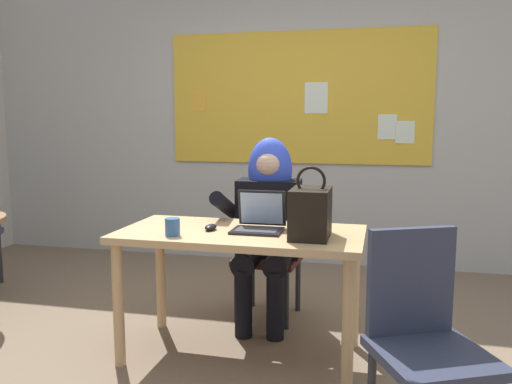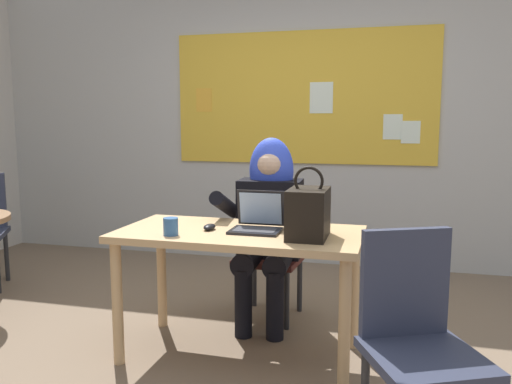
# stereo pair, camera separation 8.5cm
# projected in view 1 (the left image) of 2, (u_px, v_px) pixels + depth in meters

# --- Properties ---
(ground_plane) EXTENTS (24.00, 24.00, 0.00)m
(ground_plane) POSITION_uv_depth(u_px,v_px,m) (241.00, 358.00, 2.96)
(ground_plane) COLOR #75604C
(wall_back_bulletin) EXTENTS (6.35, 2.27, 2.82)m
(wall_back_bulletin) POSITION_uv_depth(u_px,v_px,m) (298.00, 112.00, 4.81)
(wall_back_bulletin) COLOR #B2B2AD
(wall_back_bulletin) RESTS_ON ground
(desk_main) EXTENTS (1.37, 0.69, 0.73)m
(desk_main) POSITION_uv_depth(u_px,v_px,m) (241.00, 248.00, 2.91)
(desk_main) COLOR tan
(desk_main) RESTS_ON ground
(chair_at_desk) EXTENTS (0.45, 0.45, 0.88)m
(chair_at_desk) POSITION_uv_depth(u_px,v_px,m) (272.00, 245.00, 3.60)
(chair_at_desk) COLOR #4C1E19
(chair_at_desk) RESTS_ON ground
(person_costumed) EXTENTS (0.61, 0.62, 1.23)m
(person_costumed) POSITION_uv_depth(u_px,v_px,m) (268.00, 215.00, 3.44)
(person_costumed) COLOR black
(person_costumed) RESTS_ON ground
(laptop) EXTENTS (0.28, 0.25, 0.22)m
(laptop) POSITION_uv_depth(u_px,v_px,m) (259.00, 222.00, 2.90)
(laptop) COLOR black
(laptop) RESTS_ON desk_main
(computer_mouse) EXTENTS (0.07, 0.11, 0.03)m
(computer_mouse) POSITION_uv_depth(u_px,v_px,m) (211.00, 227.00, 2.91)
(computer_mouse) COLOR black
(computer_mouse) RESTS_ON desk_main
(handbag) EXTENTS (0.20, 0.30, 0.38)m
(handbag) POSITION_uv_depth(u_px,v_px,m) (311.00, 212.00, 2.72)
(handbag) COLOR black
(handbag) RESTS_ON desk_main
(coffee_mug) EXTENTS (0.08, 0.08, 0.09)m
(coffee_mug) POSITION_uv_depth(u_px,v_px,m) (172.00, 227.00, 2.76)
(coffee_mug) COLOR #336099
(coffee_mug) RESTS_ON desk_main
(chair_extra_corner) EXTENTS (0.56, 0.56, 0.91)m
(chair_extra_corner) POSITION_uv_depth(u_px,v_px,m) (423.00, 331.00, 2.07)
(chair_extra_corner) COLOR #2D3347
(chair_extra_corner) RESTS_ON ground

